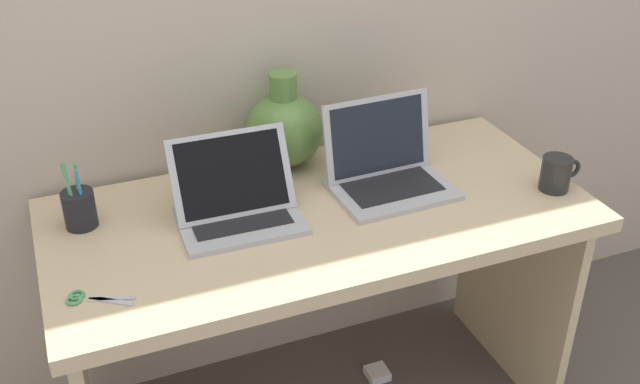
% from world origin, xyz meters
% --- Properties ---
extents(desk, '(1.39, 0.66, 0.75)m').
position_xyz_m(desk, '(0.00, 0.00, 0.58)').
color(desk, '#D1B78C').
rests_on(desk, ground).
extents(laptop_left, '(0.31, 0.23, 0.21)m').
position_xyz_m(laptop_left, '(-0.21, 0.04, 0.81)').
color(laptop_left, '#B2B2B7').
rests_on(laptop_left, desk).
extents(laptop_right, '(0.32, 0.24, 0.23)m').
position_xyz_m(laptop_right, '(0.21, 0.05, 0.81)').
color(laptop_right, '#B2B2B7').
rests_on(laptop_right, desk).
extents(green_vase, '(0.22, 0.22, 0.27)m').
position_xyz_m(green_vase, '(0.00, 0.27, 0.86)').
color(green_vase, '#5B843D').
rests_on(green_vase, desk).
extents(coffee_mug, '(0.12, 0.08, 0.09)m').
position_xyz_m(coffee_mug, '(0.62, -0.14, 0.80)').
color(coffee_mug, black).
rests_on(coffee_mug, desk).
extents(pen_cup, '(0.08, 0.08, 0.18)m').
position_xyz_m(pen_cup, '(-0.58, 0.15, 0.80)').
color(pen_cup, black).
rests_on(pen_cup, desk).
extents(scissors, '(0.14, 0.10, 0.01)m').
position_xyz_m(scissors, '(-0.60, -0.16, 0.75)').
color(scissors, '#B7B7BC').
rests_on(scissors, desk).
extents(power_brick, '(0.07, 0.07, 0.03)m').
position_xyz_m(power_brick, '(0.24, 0.09, 0.01)').
color(power_brick, white).
rests_on(power_brick, ground).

